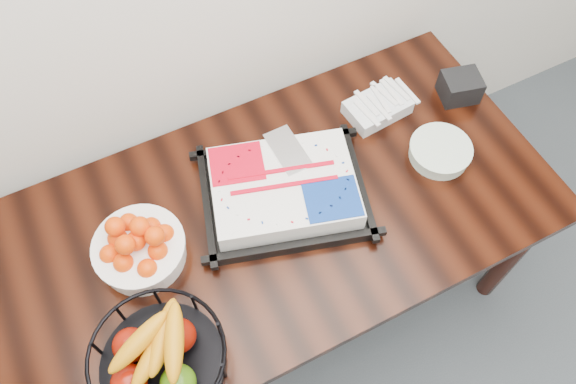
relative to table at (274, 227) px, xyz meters
name	(u,v)px	position (x,y,z in m)	size (l,w,h in m)	color
table	(274,227)	(0.00, 0.00, 0.00)	(1.80, 0.90, 0.75)	black
cake_tray	(284,190)	(0.06, 0.04, 0.13)	(0.60, 0.53, 0.10)	black
tangerine_bowl	(138,246)	(-0.41, 0.05, 0.16)	(0.27, 0.27, 0.17)	white
fruit_basket	(159,359)	(-0.47, -0.29, 0.17)	(0.36, 0.36, 0.19)	black
plate_stack	(440,152)	(0.59, -0.05, 0.11)	(0.21, 0.21, 0.05)	white
fork_bag	(377,107)	(0.50, 0.20, 0.12)	(0.22, 0.16, 0.06)	silver
napkin_box	(460,87)	(0.80, 0.14, 0.13)	(0.13, 0.11, 0.09)	black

